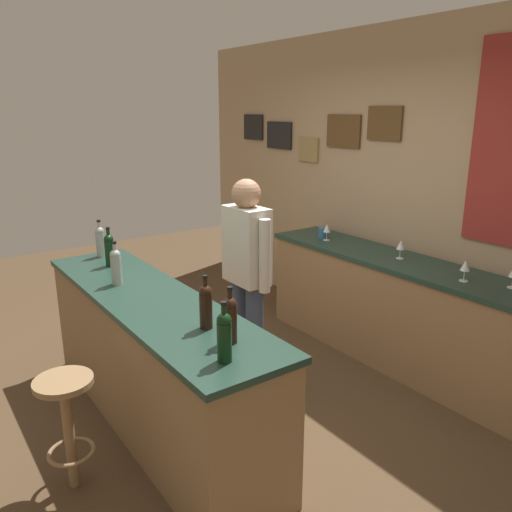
% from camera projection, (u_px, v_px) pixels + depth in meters
% --- Properties ---
extents(ground_plane, '(10.00, 10.00, 0.00)m').
position_uv_depth(ground_plane, '(207.00, 402.00, 3.76)').
color(ground_plane, '#4C3823').
extents(back_wall, '(6.00, 0.09, 2.80)m').
position_uv_depth(back_wall, '(404.00, 187.00, 4.48)').
color(back_wall, tan).
rests_on(back_wall, ground_plane).
extents(bar_counter, '(2.47, 0.60, 0.92)m').
position_uv_depth(bar_counter, '(153.00, 361.00, 3.41)').
color(bar_counter, olive).
rests_on(bar_counter, ground_plane).
extents(side_counter, '(2.75, 0.56, 0.90)m').
position_uv_depth(side_counter, '(401.00, 313.00, 4.25)').
color(side_counter, olive).
rests_on(side_counter, ground_plane).
extents(bartender, '(0.52, 0.21, 1.62)m').
position_uv_depth(bartender, '(247.00, 272.00, 3.73)').
color(bartender, '#384766').
rests_on(bartender, ground_plane).
extents(bar_stool, '(0.32, 0.32, 0.68)m').
position_uv_depth(bar_stool, '(67.00, 415.00, 2.81)').
color(bar_stool, olive).
rests_on(bar_stool, ground_plane).
extents(wine_bottle_a, '(0.07, 0.07, 0.31)m').
position_uv_depth(wine_bottle_a, '(100.00, 240.00, 4.15)').
color(wine_bottle_a, '#999E99').
rests_on(wine_bottle_a, bar_counter).
extents(wine_bottle_b, '(0.07, 0.07, 0.31)m').
position_uv_depth(wine_bottle_b, '(109.00, 249.00, 3.90)').
color(wine_bottle_b, black).
rests_on(wine_bottle_b, bar_counter).
extents(wine_bottle_c, '(0.07, 0.07, 0.31)m').
position_uv_depth(wine_bottle_c, '(116.00, 265.00, 3.48)').
color(wine_bottle_c, '#999E99').
rests_on(wine_bottle_c, bar_counter).
extents(wine_bottle_d, '(0.07, 0.07, 0.31)m').
position_uv_depth(wine_bottle_d, '(206.00, 305.00, 2.78)').
color(wine_bottle_d, black).
rests_on(wine_bottle_d, bar_counter).
extents(wine_bottle_e, '(0.07, 0.07, 0.31)m').
position_uv_depth(wine_bottle_e, '(230.00, 318.00, 2.61)').
color(wine_bottle_e, black).
rests_on(wine_bottle_e, bar_counter).
extents(wine_bottle_f, '(0.07, 0.07, 0.31)m').
position_uv_depth(wine_bottle_f, '(224.00, 335.00, 2.41)').
color(wine_bottle_f, black).
rests_on(wine_bottle_f, bar_counter).
extents(wine_glass_a, '(0.07, 0.07, 0.16)m').
position_uv_depth(wine_glass_a, '(327.00, 229.00, 4.75)').
color(wine_glass_a, silver).
rests_on(wine_glass_a, side_counter).
extents(wine_glass_b, '(0.07, 0.07, 0.16)m').
position_uv_depth(wine_glass_b, '(401.00, 246.00, 4.16)').
color(wine_glass_b, silver).
rests_on(wine_glass_b, side_counter).
extents(wine_glass_c, '(0.07, 0.07, 0.16)m').
position_uv_depth(wine_glass_c, '(465.00, 266.00, 3.62)').
color(wine_glass_c, silver).
rests_on(wine_glass_c, side_counter).
extents(coffee_mug, '(0.13, 0.08, 0.09)m').
position_uv_depth(coffee_mug, '(322.00, 233.00, 4.87)').
color(coffee_mug, '#336699').
rests_on(coffee_mug, side_counter).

